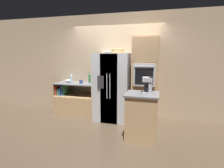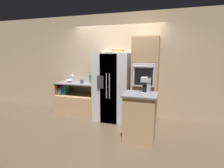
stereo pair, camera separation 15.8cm
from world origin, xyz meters
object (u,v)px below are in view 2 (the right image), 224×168
at_px(wall_oven, 145,80).
at_px(bottle_tall, 72,78).
at_px(fruit_bowl, 108,52).
at_px(mixing_bowl, 70,80).
at_px(coffee_maker, 147,85).
at_px(wicker_basket, 118,51).
at_px(bottle_short, 90,78).
at_px(mug, 82,81).
at_px(refrigerator, 113,87).

bearing_deg(wall_oven, bottle_tall, 178.84).
relative_size(wall_oven, fruit_bowl, 8.91).
bearing_deg(mixing_bowl, coffee_maker, -24.38).
distance_m(wall_oven, mixing_bowl, 2.23).
relative_size(wall_oven, wicker_basket, 6.25).
xyz_separation_m(bottle_short, mug, (-0.18, -0.17, -0.08)).
relative_size(wall_oven, bottle_short, 6.69).
relative_size(wicker_basket, bottle_short, 1.07).
bearing_deg(fruit_bowl, refrigerator, -16.41).
xyz_separation_m(wicker_basket, bottle_tall, (-1.38, 0.07, -0.77)).
bearing_deg(refrigerator, coffee_maker, -41.68).
bearing_deg(wicker_basket, mixing_bowl, 173.06).
distance_m(bottle_tall, mug, 0.32).
height_order(refrigerator, fruit_bowl, fruit_bowl).
xyz_separation_m(refrigerator, bottle_tall, (-1.25, 0.10, 0.16)).
bearing_deg(bottle_short, bottle_tall, -164.44).
bearing_deg(refrigerator, fruit_bowl, 163.59).
bearing_deg(coffee_maker, fruit_bowl, 140.93).
relative_size(refrigerator, mug, 14.14).
xyz_separation_m(fruit_bowl, coffee_maker, (1.12, -0.91, -0.65)).
xyz_separation_m(mug, mixing_bowl, (-0.45, 0.14, -0.01)).
xyz_separation_m(wall_oven, bottle_short, (-1.58, 0.18, -0.03)).
relative_size(refrigerator, bottle_tall, 6.01).
height_order(wicker_basket, mug, wicker_basket).
xyz_separation_m(bottle_tall, coffee_maker, (2.22, -0.96, 0.09)).
bearing_deg(mug, mixing_bowl, 162.22).
bearing_deg(wicker_basket, fruit_bowl, 175.33).
bearing_deg(mixing_bowl, refrigerator, -8.41).
distance_m(refrigerator, coffee_maker, 1.33).
relative_size(refrigerator, bottle_short, 5.48).
relative_size(wicker_basket, mug, 2.76).
bearing_deg(fruit_bowl, wicker_basket, -4.67).
xyz_separation_m(bottle_tall, mug, (0.31, -0.04, -0.07)).
relative_size(wicker_basket, fruit_bowl, 1.43).
bearing_deg(wall_oven, bottle_short, 173.50).
bearing_deg(fruit_bowl, mug, 178.74).
bearing_deg(mixing_bowl, wall_oven, -3.91).
height_order(bottle_short, mug, bottle_short).
bearing_deg(refrigerator, bottle_tall, 175.62).
bearing_deg(mixing_bowl, bottle_short, 2.57).
distance_m(refrigerator, mixing_bowl, 1.41).
relative_size(fruit_bowl, mug, 1.94).
bearing_deg(bottle_tall, mixing_bowl, 141.60).
height_order(refrigerator, wicker_basket, wicker_basket).
height_order(mug, mixing_bowl, mug).
bearing_deg(refrigerator, mixing_bowl, 171.59).
height_order(refrigerator, bottle_short, refrigerator).
relative_size(refrigerator, coffee_maker, 5.47).
height_order(wicker_basket, bottle_short, wicker_basket).
relative_size(wall_oven, mixing_bowl, 9.59).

